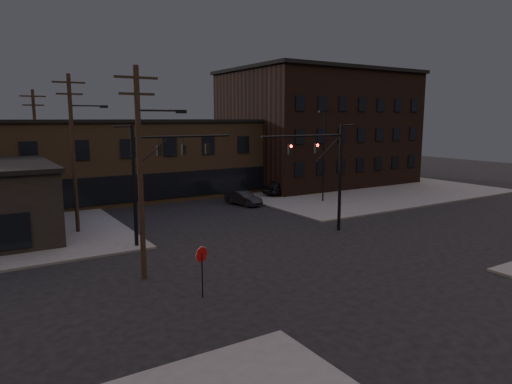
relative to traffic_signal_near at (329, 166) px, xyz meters
The scene contains 15 objects.
ground 8.56m from the traffic_signal_near, 139.97° to the right, with size 140.00×140.00×0.00m, color black.
sidewalk_ne 24.63m from the traffic_signal_near, 46.44° to the left, with size 30.00×30.00×0.15m, color #474744.
building_row 24.12m from the traffic_signal_near, 102.84° to the left, with size 40.00×12.00×8.00m, color #4A3A27.
building_right 27.27m from the traffic_signal_near, 52.26° to the left, with size 22.00×16.00×14.00m, color black.
traffic_signal_near is the anchor object (origin of this frame).
traffic_signal_far 12.57m from the traffic_signal_near, 163.83° to the left, with size 7.12×0.24×8.00m.
stop_sign 15.17m from the traffic_signal_near, 154.10° to the right, with size 0.72×0.33×2.48m.
utility_pole_near 15.03m from the traffic_signal_near, behind, with size 3.70×0.28×11.00m.
utility_pole_mid 18.47m from the traffic_signal_near, 148.97° to the left, with size 3.70×0.28×11.50m.
utility_pole_far 27.33m from the traffic_signal_near, 128.10° to the left, with size 2.20×0.28×11.00m.
lot_light_a 12.21m from the traffic_signal_near, 51.18° to the left, with size 1.50×0.28×9.14m.
lot_light_b 19.92m from the traffic_signal_near, 46.74° to the left, with size 1.50×0.28×9.14m.
parked_car_lot_a 17.05m from the traffic_signal_near, 66.93° to the left, with size 1.90×4.72×1.61m, color black.
parked_car_lot_b 19.68m from the traffic_signal_near, 66.21° to the left, with size 1.79×4.39×1.27m, color #A9AAAC.
car_crossing 13.29m from the traffic_signal_near, 89.35° to the left, with size 1.44×4.13×1.36m, color black.
Camera 1 is at (-16.78, -20.77, 8.40)m, focal length 32.00 mm.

